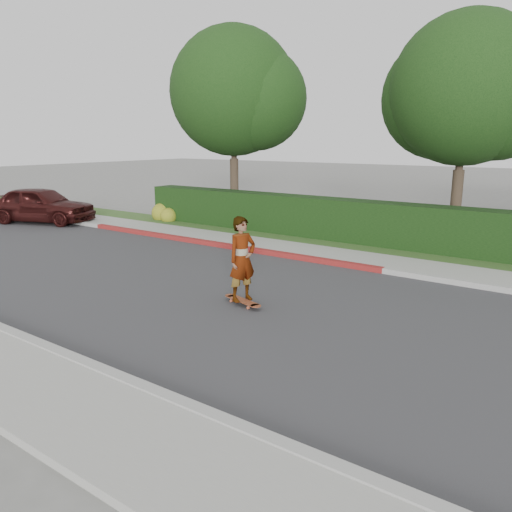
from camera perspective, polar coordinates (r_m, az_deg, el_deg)
name	(u,v)px	position (r m, az deg, el deg)	size (l,w,h in m)	color
ground	(266,307)	(10.75, 1.15, -5.84)	(120.00, 120.00, 0.00)	slate
road	(266,307)	(10.75, 1.15, -5.81)	(60.00, 8.00, 0.01)	#2D2D30
curb_near	(110,375)	(7.94, -16.31, -12.97)	(60.00, 0.20, 0.15)	#9E9E99
sidewalk_near	(56,402)	(7.51, -21.87, -15.18)	(60.00, 1.60, 0.12)	gray
curb_far	(349,265)	(14.16, 10.60, -1.04)	(60.00, 0.20, 0.15)	#9E9E99
curb_red_section	(213,244)	(16.82, -4.98, 1.41)	(12.00, 0.21, 0.15)	maroon
sidewalk_far	(362,260)	(14.96, 12.07, -0.40)	(60.00, 1.60, 0.12)	gray
planting_strip	(383,250)	(16.41, 14.33, 0.64)	(60.00, 1.60, 0.10)	#2D4C1E
hedge	(311,218)	(18.08, 6.28, 4.37)	(15.00, 1.00, 1.50)	black
flowering_shrub	(164,214)	(22.06, -10.46, 4.74)	(1.40, 1.00, 0.90)	#2D4C19
tree_left	(236,95)	(21.68, -2.30, 17.86)	(5.99, 5.21, 8.00)	#33261C
tree_center	(467,94)	(18.13, 22.96, 16.64)	(5.66, 4.84, 7.44)	#33261C
skateboard	(243,301)	(10.83, -1.55, -5.14)	(1.15, 0.51, 0.10)	#CC5A38
skateboarder	(242,259)	(10.57, -1.58, -0.36)	(0.67, 0.44, 1.82)	white
car_maroon	(41,205)	(23.27, -23.36, 5.40)	(1.83, 4.54, 1.55)	#391312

